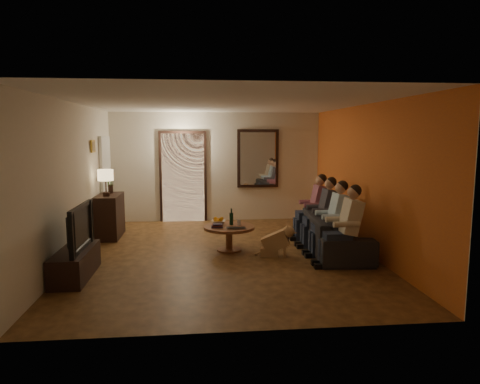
{
  "coord_description": "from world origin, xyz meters",
  "views": [
    {
      "loc": [
        -0.45,
        -7.27,
        2.07
      ],
      "look_at": [
        0.3,
        0.3,
        1.05
      ],
      "focal_mm": 32.0,
      "sensor_mm": 36.0,
      "label": 1
    }
  ],
  "objects": [
    {
      "name": "laptop",
      "position": [
        0.19,
        -0.07,
        0.46
      ],
      "size": [
        0.34,
        0.23,
        0.03
      ],
      "primitive_type": "imported",
      "rotation": [
        0.0,
        0.0,
        -0.06
      ],
      "color": "black",
      "rests_on": "coffee_table"
    },
    {
      "name": "fridge_glimpse",
      "position": [
        -0.55,
        2.98,
        0.9
      ],
      "size": [
        0.45,
        0.03,
        1.7
      ],
      "primitive_type": "cube",
      "color": "silver",
      "rests_on": "floor"
    },
    {
      "name": "table_lamp",
      "position": [
        -2.25,
        1.27,
        1.14
      ],
      "size": [
        0.3,
        0.3,
        0.54
      ],
      "primitive_type": null,
      "color": "beige",
      "rests_on": "dresser"
    },
    {
      "name": "right_wall",
      "position": [
        2.5,
        0.0,
        1.3
      ],
      "size": [
        0.02,
        6.0,
        2.6
      ],
      "primitive_type": "cube",
      "color": "beige",
      "rests_on": "floor"
    },
    {
      "name": "floor",
      "position": [
        0.0,
        0.0,
        0.0
      ],
      "size": [
        5.0,
        6.0,
        0.01
      ],
      "primitive_type": "cube",
      "color": "#3A240F",
      "rests_on": "ground"
    },
    {
      "name": "person_a",
      "position": [
        1.87,
        -0.89,
        0.6
      ],
      "size": [
        0.6,
        0.4,
        1.2
      ],
      "primitive_type": null,
      "color": "tan",
      "rests_on": "sofa"
    },
    {
      "name": "flower_vase",
      "position": [
        -2.25,
        1.71,
        1.09
      ],
      "size": [
        0.14,
        0.14,
        0.44
      ],
      "primitive_type": null,
      "color": "#B41D13",
      "rests_on": "dresser"
    },
    {
      "name": "mirror_frame",
      "position": [
        1.0,
        2.96,
        1.5
      ],
      "size": [
        1.0,
        0.05,
        1.4
      ],
      "primitive_type": "cube",
      "color": "black",
      "rests_on": "back_wall"
    },
    {
      "name": "person_b",
      "position": [
        1.87,
        -0.29,
        0.6
      ],
      "size": [
        0.6,
        0.4,
        1.2
      ],
      "primitive_type": null,
      "color": "tan",
      "rests_on": "sofa"
    },
    {
      "name": "back_wall",
      "position": [
        0.0,
        3.0,
        1.3
      ],
      "size": [
        5.0,
        0.02,
        2.6
      ],
      "primitive_type": "cube",
      "color": "beige",
      "rests_on": "floor"
    },
    {
      "name": "kitchen_doorway",
      "position": [
        -0.8,
        2.98,
        1.05
      ],
      "size": [
        1.0,
        0.06,
        2.1
      ],
      "primitive_type": "cube",
      "color": "#FFE0A5",
      "rests_on": "floor"
    },
    {
      "name": "person_d",
      "position": [
        1.87,
        0.91,
        0.6
      ],
      "size": [
        0.6,
        0.4,
        1.2
      ],
      "primitive_type": null,
      "color": "tan",
      "rests_on": "sofa"
    },
    {
      "name": "book_stack",
      "position": [
        -0.13,
        0.11,
        0.48
      ],
      "size": [
        0.2,
        0.15,
        0.07
      ],
      "primitive_type": null,
      "color": "black",
      "rests_on": "coffee_table"
    },
    {
      "name": "dog",
      "position": [
        0.85,
        -0.24,
        0.28
      ],
      "size": [
        0.6,
        0.36,
        0.56
      ],
      "primitive_type": null,
      "rotation": [
        0.0,
        0.0,
        -0.22
      ],
      "color": "#A2774B",
      "rests_on": "floor"
    },
    {
      "name": "coffee_table",
      "position": [
        0.09,
        0.21,
        0.23
      ],
      "size": [
        0.98,
        0.98,
        0.45
      ],
      "primitive_type": "cylinder",
      "rotation": [
        0.0,
        0.0,
        0.08
      ],
      "color": "brown",
      "rests_on": "floor"
    },
    {
      "name": "sofa",
      "position": [
        1.97,
        0.01,
        0.33
      ],
      "size": [
        2.29,
        1.05,
        0.65
      ],
      "primitive_type": "imported",
      "rotation": [
        0.0,
        0.0,
        1.49
      ],
      "color": "black",
      "rests_on": "floor"
    },
    {
      "name": "wine_bottle",
      "position": [
        0.14,
        0.31,
        0.6
      ],
      "size": [
        0.07,
        0.07,
        0.31
      ],
      "primitive_type": null,
      "color": "black",
      "rests_on": "coffee_table"
    },
    {
      "name": "wine_glass",
      "position": [
        0.27,
        0.26,
        0.5
      ],
      "size": [
        0.06,
        0.06,
        0.1
      ],
      "primitive_type": "cylinder",
      "color": "silver",
      "rests_on": "coffee_table"
    },
    {
      "name": "framed_art",
      "position": [
        -2.47,
        1.3,
        1.85
      ],
      "size": [
        0.03,
        0.28,
        0.24
      ],
      "primitive_type": "cube",
      "color": "#B28C33",
      "rests_on": "left_wall"
    },
    {
      "name": "door_trim",
      "position": [
        -0.8,
        2.97,
        1.05
      ],
      "size": [
        1.12,
        0.04,
        2.22
      ],
      "primitive_type": "cube",
      "color": "black",
      "rests_on": "floor"
    },
    {
      "name": "dresser",
      "position": [
        -2.25,
        1.49,
        0.43
      ],
      "size": [
        0.45,
        0.98,
        0.87
      ],
      "primitive_type": "cube",
      "color": "black",
      "rests_on": "floor"
    },
    {
      "name": "white_door",
      "position": [
        -2.46,
        2.3,
        1.02
      ],
      "size": [
        0.06,
        0.85,
        2.04
      ],
      "primitive_type": "cube",
      "color": "white",
      "rests_on": "floor"
    },
    {
      "name": "left_wall",
      "position": [
        -2.5,
        0.0,
        1.3
      ],
      "size": [
        0.02,
        6.0,
        2.6
      ],
      "primitive_type": "cube",
      "color": "beige",
      "rests_on": "floor"
    },
    {
      "name": "oranges",
      "position": [
        -0.09,
        0.43,
        0.55
      ],
      "size": [
        0.2,
        0.2,
        0.08
      ],
      "primitive_type": null,
      "color": "orange",
      "rests_on": "bowl"
    },
    {
      "name": "person_c",
      "position": [
        1.87,
        0.31,
        0.6
      ],
      "size": [
        0.6,
        0.4,
        1.2
      ],
      "primitive_type": null,
      "color": "tan",
      "rests_on": "sofa"
    },
    {
      "name": "front_wall",
      "position": [
        0.0,
        -3.0,
        1.3
      ],
      "size": [
        5.0,
        0.02,
        2.6
      ],
      "primitive_type": "cube",
      "color": "beige",
      "rests_on": "floor"
    },
    {
      "name": "art_canvas",
      "position": [
        -2.46,
        1.3,
        1.85
      ],
      "size": [
        0.01,
        0.22,
        0.18
      ],
      "primitive_type": "cube",
      "color": "brown",
      "rests_on": "left_wall"
    },
    {
      "name": "orange_accent",
      "position": [
        2.49,
        0.0,
        1.3
      ],
      "size": [
        0.01,
        6.0,
        2.6
      ],
      "primitive_type": "cube",
      "color": "orange",
      "rests_on": "right_wall"
    },
    {
      "name": "tv",
      "position": [
        -2.25,
        -1.02,
        0.74
      ],
      "size": [
        1.15,
        0.15,
        0.66
      ],
      "primitive_type": "imported",
      "rotation": [
        0.0,
        0.0,
        1.57
      ],
      "color": "black",
      "rests_on": "tv_stand"
    },
    {
      "name": "bowl",
      "position": [
        -0.09,
        0.43,
        0.48
      ],
      "size": [
        0.26,
        0.26,
        0.06
      ],
      "primitive_type": "imported",
      "color": "white",
      "rests_on": "coffee_table"
    },
    {
      "name": "mirror_glass",
      "position": [
        1.0,
        2.93,
        1.5
      ],
      "size": [
        0.86,
        0.02,
        1.26
      ],
      "primitive_type": "cube",
      "color": "white",
      "rests_on": "back_wall"
    },
    {
      "name": "tv_stand",
      "position": [
        -2.25,
        -1.02,
        0.21
      ],
      "size": [
        0.45,
        1.23,
        0.41
      ],
      "primitive_type": "cube",
      "color": "black",
      "rests_on": "floor"
    },
    {
      "name": "ceiling",
      "position": [
        0.0,
        0.0,
        2.6
      ],
      "size": [
        5.0,
        6.0,
        0.01
      ],
      "primitive_type": "cube",
      "color": "white",
      "rests_on": "back_wall"
    }
  ]
}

